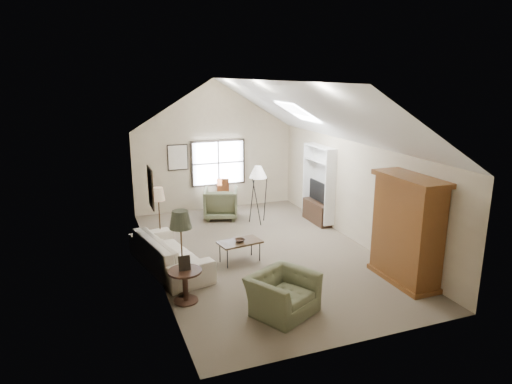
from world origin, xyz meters
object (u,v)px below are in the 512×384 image
object	(u,v)px
armchair_far	(221,203)
coffee_table	(240,251)
side_chair	(223,195)
sofa	(170,252)
armchair_near	(283,294)
side_table	(185,286)
armoire	(407,230)

from	to	relation	value
armchair_far	coffee_table	distance (m)	3.30
armchair_far	coffee_table	xyz separation A→B (m)	(-0.52, -3.25, -0.20)
armchair_far	side_chair	distance (m)	0.80
sofa	armchair_near	bearing A→B (deg)	-162.08
side_chair	side_table	bearing A→B (deg)	-96.76
side_chair	coffee_table	bearing A→B (deg)	-84.66
armchair_far	side_chair	bearing A→B (deg)	-92.32
armchair_near	armchair_far	distance (m)	5.69
sofa	armchair_far	world-z (taller)	armchair_far
armoire	side_chair	bearing A→B (deg)	108.32
armchair_near	side_table	xyz separation A→B (m)	(-1.53, 1.01, -0.04)
armchair_far	coffee_table	bearing A→B (deg)	100.03
armoire	side_chair	xyz separation A→B (m)	(-2.02, 6.10, -0.62)
armoire	sofa	xyz separation A→B (m)	(-4.38, 2.30, -0.73)
armchair_near	side_chair	bearing A→B (deg)	54.88
armoire	side_chair	size ratio (longest dim) A/B	2.29
sofa	armchair_near	distance (m)	3.02
side_table	armoire	bearing A→B (deg)	-9.09
side_table	side_chair	world-z (taller)	side_chair
sofa	side_table	bearing A→B (deg)	167.63
armoire	armchair_far	bearing A→B (deg)	113.39
armchair_far	coffee_table	world-z (taller)	armchair_far
armchair_near	coffee_table	size ratio (longest dim) A/B	1.16
armoire	coffee_table	world-z (taller)	armoire
armoire	sofa	distance (m)	5.00
armchair_near	armchair_far	bearing A→B (deg)	56.85
armchair_far	side_chair	xyz separation A→B (m)	(0.29, 0.75, 0.03)
coffee_table	side_chair	xyz separation A→B (m)	(0.81, 4.00, 0.24)
armoire	armchair_near	size ratio (longest dim) A/B	1.99
sofa	side_chair	world-z (taller)	side_chair
side_table	side_chair	xyz separation A→B (m)	(2.36, 5.40, 0.16)
armoire	armchair_near	bearing A→B (deg)	-173.78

